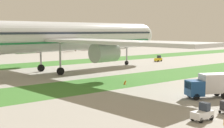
{
  "coord_description": "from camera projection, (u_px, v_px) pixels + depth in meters",
  "views": [
    {
      "loc": [
        -31.85,
        -13.65,
        9.89
      ],
      "look_at": [
        2.64,
        29.24,
        4.0
      ],
      "focal_mm": 50.17,
      "sensor_mm": 36.0,
      "label": 1
    }
  ],
  "objects": [
    {
      "name": "airliner",
      "position": [
        58.0,
        37.0,
        73.72
      ],
      "size": [
        65.54,
        80.8,
        23.68
      ],
      "rotation": [
        0.0,
        0.0,
        -1.49
      ],
      "color": "silver",
      "rests_on": "ground"
    },
    {
      "name": "catering_truck",
      "position": [
        210.0,
        85.0,
        45.95
      ],
      "size": [
        7.26,
        5.11,
        3.58
      ],
      "rotation": [
        0.0,
        0.0,
        1.12
      ],
      "color": "#1E4C8E",
      "rests_on": "ground"
    },
    {
      "name": "baggage_tug",
      "position": [
        203.0,
        113.0,
        34.51
      ],
      "size": [
        2.65,
        1.41,
        1.97
      ],
      "rotation": [
        0.0,
        0.0,
        1.53
      ],
      "color": "silver",
      "rests_on": "ground"
    },
    {
      "name": "pushback_tractor",
      "position": [
        158.0,
        59.0,
        100.62
      ],
      "size": [
        2.7,
        1.51,
        1.97
      ],
      "rotation": [
        0.0,
        0.0,
        1.65
      ],
      "color": "yellow",
      "rests_on": "ground"
    },
    {
      "name": "taxiway_marker_1",
      "position": [
        125.0,
        83.0,
        57.66
      ],
      "size": [
        0.44,
        0.44,
        0.63
      ],
      "primitive_type": "cone",
      "color": "orange",
      "rests_on": "ground"
    },
    {
      "name": "grass_strip_near",
      "position": [
        88.0,
        85.0,
        57.02
      ],
      "size": [
        320.0,
        13.14,
        0.01
      ],
      "primitive_type": "cube",
      "color": "#3D752D",
      "rests_on": "ground"
    },
    {
      "name": "taxiway_marker_0",
      "position": [
        125.0,
        81.0,
        59.97
      ],
      "size": [
        0.44,
        0.44,
        0.46
      ],
      "primitive_type": "cone",
      "color": "orange",
      "rests_on": "ground"
    },
    {
      "name": "grass_strip_far",
      "position": [
        10.0,
        66.0,
        86.68
      ],
      "size": [
        320.0,
        13.14,
        0.01
      ],
      "primitive_type": "cube",
      "color": "#3D752D",
      "rests_on": "ground"
    }
  ]
}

